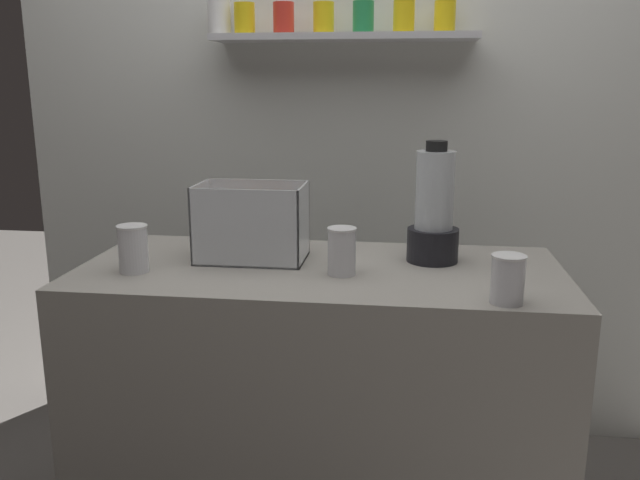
% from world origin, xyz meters
% --- Properties ---
extents(counter, '(1.40, 0.64, 0.90)m').
position_xyz_m(counter, '(0.00, 0.00, 0.45)').
color(counter, '#9E998E').
rests_on(counter, ground_plane).
extents(back_wall_unit, '(2.60, 0.24, 2.50)m').
position_xyz_m(back_wall_unit, '(-0.00, 0.77, 1.26)').
color(back_wall_unit, silver).
rests_on(back_wall_unit, ground_plane).
extents(carrot_display_bin, '(0.32, 0.20, 0.23)m').
position_xyz_m(carrot_display_bin, '(-0.22, 0.05, 0.97)').
color(carrot_display_bin, white).
rests_on(carrot_display_bin, counter).
extents(blender_pitcher, '(0.15, 0.15, 0.36)m').
position_xyz_m(blender_pitcher, '(0.33, 0.11, 1.04)').
color(blender_pitcher, black).
rests_on(blender_pitcher, counter).
extents(juice_cup_mango_far_left, '(0.09, 0.09, 0.13)m').
position_xyz_m(juice_cup_mango_far_left, '(-0.52, -0.12, 0.96)').
color(juice_cup_mango_far_left, white).
rests_on(juice_cup_mango_far_left, counter).
extents(juice_cup_pomegranate_left, '(0.08, 0.08, 0.13)m').
position_xyz_m(juice_cup_pomegranate_left, '(0.07, -0.07, 0.96)').
color(juice_cup_pomegranate_left, white).
rests_on(juice_cup_pomegranate_left, counter).
extents(juice_cup_mango_middle, '(0.08, 0.08, 0.12)m').
position_xyz_m(juice_cup_mango_middle, '(0.49, -0.26, 0.95)').
color(juice_cup_mango_middle, white).
rests_on(juice_cup_mango_middle, counter).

